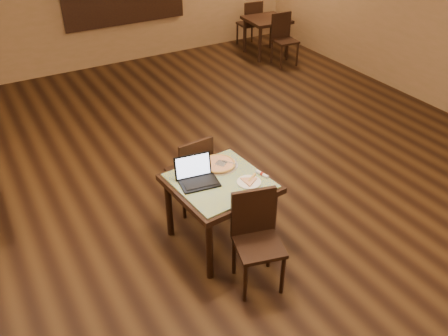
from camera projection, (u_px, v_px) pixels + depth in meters
ground at (243, 198)px, 5.63m from camera, size 10.00×10.00×0.00m
tiled_table at (220, 189)px, 4.65m from camera, size 0.99×0.99×0.76m
chair_main_near at (256, 234)px, 4.28m from camera, size 0.51×0.51×0.95m
chair_main_far at (192, 170)px, 5.17m from camera, size 0.43×0.43×0.93m
laptop at (196, 175)px, 4.55m from camera, size 0.40×0.34×0.25m
plate at (249, 182)px, 4.55m from camera, size 0.23×0.23×0.01m
pizza_slice at (249, 181)px, 4.54m from camera, size 0.26×0.26×0.02m
pizza_pan at (218, 165)px, 4.81m from camera, size 0.40×0.40×0.01m
pizza_whole at (218, 164)px, 4.81m from camera, size 0.35×0.35×0.02m
spatula at (221, 163)px, 4.80m from camera, size 0.22×0.26×0.01m
napkin_roll at (262, 174)px, 4.65m from camera, size 0.06×0.16×0.04m
other_table_a at (267, 25)px, 9.38m from camera, size 0.85×0.85×0.74m
other_table_a_chair_near at (283, 36)px, 9.02m from camera, size 0.44×0.44×0.95m
other_table_a_chair_far at (251, 21)px, 9.82m from camera, size 0.44×0.44×0.95m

